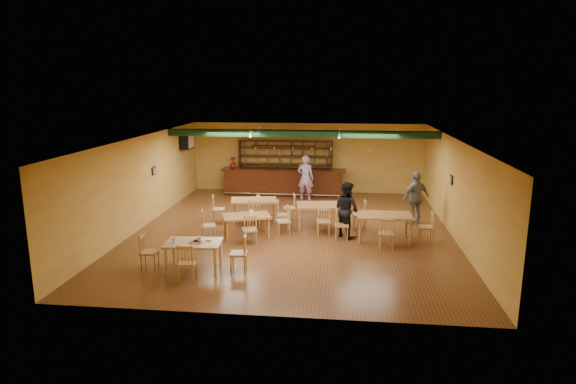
# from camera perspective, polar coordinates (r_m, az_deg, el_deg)

# --- Properties ---
(floor) EXTENTS (12.00, 12.00, 0.00)m
(floor) POSITION_cam_1_polar(r_m,az_deg,el_deg) (15.95, 0.58, -4.52)
(floor) COLOR #5A3319
(floor) RESTS_ON ground
(ceiling_beam) EXTENTS (10.00, 0.30, 0.25)m
(ceiling_beam) POSITION_cam_1_polar(r_m,az_deg,el_deg) (18.13, 1.52, 6.80)
(ceiling_beam) COLOR black
(ceiling_beam) RESTS_ON ceiling
(track_rail_left) EXTENTS (0.05, 2.50, 0.05)m
(track_rail_left) POSITION_cam_1_polar(r_m,az_deg,el_deg) (18.96, -3.79, 7.23)
(track_rail_left) COLOR white
(track_rail_left) RESTS_ON ceiling
(track_rail_right) EXTENTS (0.05, 2.50, 0.05)m
(track_rail_right) POSITION_cam_1_polar(r_m,az_deg,el_deg) (18.66, 6.00, 7.11)
(track_rail_right) COLOR white
(track_rail_right) RESTS_ON ceiling
(ac_unit) EXTENTS (0.34, 0.70, 0.48)m
(ac_unit) POSITION_cam_1_polar(r_m,az_deg,el_deg) (20.53, -11.68, 5.75)
(ac_unit) COLOR white
(ac_unit) RESTS_ON wall_left
(picture_left) EXTENTS (0.04, 0.34, 0.28)m
(picture_left) POSITION_cam_1_polar(r_m,az_deg,el_deg) (17.70, -15.30, 2.39)
(picture_left) COLOR black
(picture_left) RESTS_ON wall_left
(picture_right) EXTENTS (0.04, 0.34, 0.28)m
(picture_right) POSITION_cam_1_polar(r_m,az_deg,el_deg) (16.31, 18.43, 1.37)
(picture_right) COLOR black
(picture_right) RESTS_ON wall_right
(bar_counter) EXTENTS (5.28, 0.85, 1.13)m
(bar_counter) POSITION_cam_1_polar(r_m,az_deg,el_deg) (20.89, -0.50, 1.16)
(bar_counter) COLOR black
(bar_counter) RESTS_ON ground
(back_bar_hutch) EXTENTS (4.09, 0.40, 2.28)m
(back_bar_hutch) POSITION_cam_1_polar(r_m,az_deg,el_deg) (21.40, -0.30, 3.00)
(back_bar_hutch) COLOR black
(back_bar_hutch) RESTS_ON ground
(poinsettia) EXTENTS (0.34, 0.34, 0.48)m
(poinsettia) POSITION_cam_1_polar(r_m,az_deg,el_deg) (21.12, -6.43, 3.42)
(poinsettia) COLOR maroon
(poinsettia) RESTS_ON bar_counter
(dining_table_a) EXTENTS (1.70, 1.21, 0.78)m
(dining_table_a) POSITION_cam_1_polar(r_m,az_deg,el_deg) (16.97, -3.96, -2.15)
(dining_table_a) COLOR #AC7B3D
(dining_table_a) RESTS_ON ground
(dining_table_b) EXTENTS (1.73, 1.17, 0.81)m
(dining_table_b) POSITION_cam_1_polar(r_m,az_deg,el_deg) (16.16, 3.91, -2.83)
(dining_table_b) COLOR #AC7B3D
(dining_table_b) RESTS_ON ground
(dining_table_c) EXTENTS (1.63, 1.28, 0.71)m
(dining_table_c) POSITION_cam_1_polar(r_m,az_deg,el_deg) (15.24, -4.84, -3.98)
(dining_table_c) COLOR #AC7B3D
(dining_table_c) RESTS_ON ground
(dining_table_d) EXTENTS (1.65, 1.01, 0.81)m
(dining_table_d) POSITION_cam_1_polar(r_m,az_deg,el_deg) (15.16, 11.06, -4.06)
(dining_table_d) COLOR #AC7B3D
(dining_table_d) RESTS_ON ground
(near_table) EXTENTS (1.45, 0.99, 0.74)m
(near_table) POSITION_cam_1_polar(r_m,az_deg,el_deg) (12.83, -10.87, -7.29)
(near_table) COLOR #D0BD8B
(near_table) RESTS_ON ground
(pizza_tray) EXTENTS (0.48, 0.48, 0.01)m
(pizza_tray) POSITION_cam_1_polar(r_m,az_deg,el_deg) (12.68, -10.51, -5.70)
(pizza_tray) COLOR silver
(pizza_tray) RESTS_ON near_table
(parmesan_shaker) EXTENTS (0.08, 0.08, 0.11)m
(parmesan_shaker) POSITION_cam_1_polar(r_m,az_deg,el_deg) (12.70, -13.08, -5.57)
(parmesan_shaker) COLOR #EAE5C6
(parmesan_shaker) RESTS_ON near_table
(napkin_stack) EXTENTS (0.20, 0.15, 0.03)m
(napkin_stack) POSITION_cam_1_polar(r_m,az_deg,el_deg) (12.79, -9.19, -5.46)
(napkin_stack) COLOR white
(napkin_stack) RESTS_ON near_table
(pizza_server) EXTENTS (0.33, 0.16, 0.00)m
(pizza_server) POSITION_cam_1_polar(r_m,az_deg,el_deg) (12.68, -9.80, -5.63)
(pizza_server) COLOR silver
(pizza_server) RESTS_ON pizza_tray
(side_plate) EXTENTS (0.24, 0.24, 0.01)m
(side_plate) POSITION_cam_1_polar(r_m,az_deg,el_deg) (12.38, -8.79, -6.10)
(side_plate) COLOR white
(side_plate) RESTS_ON near_table
(patron_bar) EXTENTS (0.75, 0.57, 1.85)m
(patron_bar) POSITION_cam_1_polar(r_m,az_deg,el_deg) (19.91, 2.05, 1.65)
(patron_bar) COLOR #9A50AE
(patron_bar) RESTS_ON ground
(patron_right_a) EXTENTS (1.06, 1.07, 1.75)m
(patron_right_a) POSITION_cam_1_polar(r_m,az_deg,el_deg) (15.25, 6.81, -2.00)
(patron_right_a) COLOR black
(patron_right_a) RESTS_ON ground
(patron_right_b) EXTENTS (1.13, 0.92, 1.80)m
(patron_right_b) POSITION_cam_1_polar(r_m,az_deg,el_deg) (17.10, 14.63, -0.66)
(patron_right_b) COLOR gray
(patron_right_b) RESTS_ON ground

